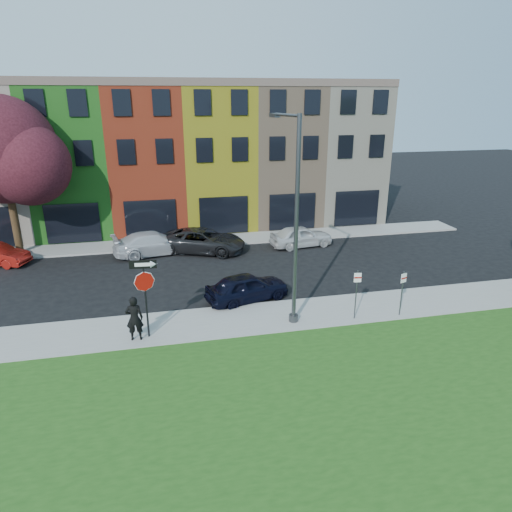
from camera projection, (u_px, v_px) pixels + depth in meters
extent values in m
plane|color=black|center=(287.00, 354.00, 17.57)|extent=(120.00, 120.00, 0.00)
cube|color=gray|center=(311.00, 313.00, 20.72)|extent=(40.00, 3.00, 0.12)
cube|color=gray|center=(183.00, 242.00, 30.76)|extent=(40.00, 2.40, 0.12)
cube|color=beige|center=(3.00, 161.00, 32.40)|extent=(5.00, 10.00, 10.00)
cube|color=#318F27|center=(77.00, 159.00, 33.41)|extent=(5.00, 10.00, 10.00)
cube|color=#B8391E|center=(147.00, 157.00, 34.43)|extent=(5.00, 10.00, 10.00)
cube|color=gold|center=(213.00, 156.00, 35.44)|extent=(5.00, 10.00, 10.00)
cube|color=#8E745C|center=(275.00, 154.00, 36.45)|extent=(5.00, 10.00, 10.00)
cube|color=#BDB5A0|center=(334.00, 152.00, 37.47)|extent=(5.00, 10.00, 10.00)
cube|color=black|center=(188.00, 217.00, 31.43)|extent=(30.00, 0.12, 2.60)
cylinder|color=black|center=(146.00, 300.00, 18.09)|extent=(0.08, 0.08, 3.24)
cylinder|color=silver|center=(144.00, 281.00, 17.81)|extent=(0.83, 0.12, 0.83)
cylinder|color=maroon|center=(144.00, 282.00, 17.78)|extent=(0.79, 0.11, 0.79)
cube|color=black|center=(143.00, 264.00, 17.57)|extent=(1.05, 0.16, 0.34)
cube|color=silver|center=(143.00, 265.00, 17.54)|extent=(0.66, 0.09, 0.14)
imported|color=black|center=(134.00, 318.00, 18.09)|extent=(0.73, 0.52, 1.88)
imported|color=black|center=(247.00, 287.00, 21.96)|extent=(3.77, 4.92, 1.38)
imported|color=silver|center=(154.00, 243.00, 28.41)|extent=(4.24, 5.87, 1.44)
imported|color=black|center=(203.00, 241.00, 28.82)|extent=(6.24, 7.10, 1.49)
imported|color=silver|center=(301.00, 236.00, 29.92)|extent=(2.67, 4.52, 1.40)
cylinder|color=#424446|center=(296.00, 225.00, 18.44)|extent=(0.18, 0.18, 8.67)
cylinder|color=#424446|center=(293.00, 318.00, 19.83)|extent=(0.40, 0.40, 0.30)
cylinder|color=#424446|center=(287.00, 115.00, 17.90)|extent=(0.52, 1.98, 0.12)
cube|color=#424446|center=(275.00, 115.00, 18.86)|extent=(0.36, 0.59, 0.16)
cylinder|color=#424446|center=(356.00, 295.00, 19.76)|extent=(0.05, 0.05, 2.26)
cube|color=silver|center=(358.00, 278.00, 19.46)|extent=(0.32, 0.07, 0.42)
cube|color=maroon|center=(358.00, 278.00, 19.44)|extent=(0.32, 0.06, 0.06)
cylinder|color=#424446|center=(402.00, 294.00, 20.11)|extent=(0.05, 0.05, 2.08)
cube|color=silver|center=(404.00, 278.00, 19.83)|extent=(0.31, 0.12, 0.42)
cube|color=maroon|center=(404.00, 278.00, 19.81)|extent=(0.31, 0.11, 0.06)
cylinder|color=black|center=(15.00, 220.00, 27.96)|extent=(0.44, 0.44, 4.12)
sphere|color=black|center=(2.00, 150.00, 26.55)|extent=(6.26, 6.26, 6.26)
sphere|color=black|center=(29.00, 165.00, 26.26)|extent=(4.69, 4.69, 4.69)
sphere|color=black|center=(7.00, 130.00, 26.83)|extent=(3.75, 3.75, 3.75)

